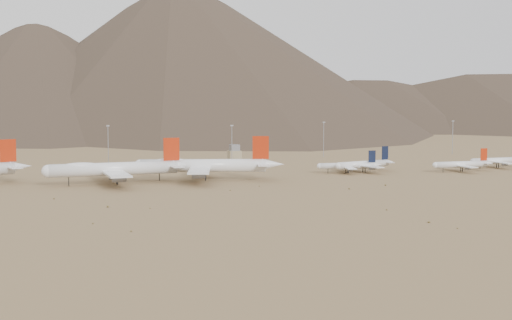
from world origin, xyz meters
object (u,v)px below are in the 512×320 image
object	(u,v)px
widebody_centre	(115,169)
widebody_east	(204,165)
narrowbody_b	(365,164)
control_tower	(235,155)
narrowbody_a	(349,166)

from	to	relation	value
widebody_centre	widebody_east	distance (m)	46.54
narrowbody_b	control_tower	bearing A→B (deg)	110.19
widebody_east	narrowbody_a	xyz separation A→B (m)	(89.04, 10.46, -3.94)
control_tower	narrowbody_b	bearing A→B (deg)	-55.49
narrowbody_b	widebody_east	bearing A→B (deg)	171.93
widebody_east	narrowbody_a	world-z (taller)	widebody_east
widebody_east	narrowbody_a	bearing A→B (deg)	22.65
control_tower	widebody_east	bearing A→B (deg)	-115.34
widebody_centre	widebody_east	bearing A→B (deg)	-1.32
widebody_centre	control_tower	bearing A→B (deg)	43.44
narrowbody_a	narrowbody_b	bearing A→B (deg)	11.67
narrowbody_a	widebody_east	bearing A→B (deg)	-164.08
control_tower	widebody_centre	bearing A→B (deg)	-134.11
widebody_east	control_tower	xyz separation A→B (m)	(43.61, 92.09, -2.82)
narrowbody_b	control_tower	size ratio (longest dim) A/B	3.64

